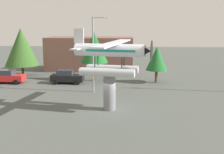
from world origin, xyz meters
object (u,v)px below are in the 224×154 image
car_near_red (8,76)px  car_mid_black (67,77)px  streetlight_primary (95,49)px  tree_center_back (157,59)px  floatplane_monument (111,56)px  tree_west (21,47)px  tree_east (94,48)px  display_pedestal (110,92)px  storefront_building (90,54)px

car_near_red → car_mid_black: (7.74, 0.41, 0.00)m
streetlight_primary → tree_center_back: (7.35, 5.70, -1.67)m
floatplane_monument → tree_west: floatplane_monument is taller
tree_west → tree_east: tree_west is taller
car_mid_black → streetlight_primary: size_ratio=0.50×
tree_west → car_mid_black: bearing=-32.0°
display_pedestal → tree_west: 21.37m
streetlight_primary → tree_east: bearing=98.4°
tree_east → tree_center_back: bearing=-4.6°
floatplane_monument → tree_center_back: floatplane_monument is taller
floatplane_monument → tree_east: floatplane_monument is taller
floatplane_monument → storefront_building: floatplane_monument is taller
storefront_building → tree_west: bearing=-145.6°
streetlight_primary → tree_east: streetlight_primary is taller
car_near_red → tree_center_back: tree_center_back is taller
tree_west → tree_center_back: tree_west is taller
floatplane_monument → tree_center_back: size_ratio=2.20×
floatplane_monument → tree_east: size_ratio=1.59×
car_mid_black → tree_east: bearing=31.8°
floatplane_monument → streetlight_primary: size_ratio=1.24×
car_near_red → tree_west: bearing=90.9°
tree_east → floatplane_monument: bearing=-75.8°
display_pedestal → floatplane_monument: size_ratio=0.31×
car_mid_black → car_near_red: bearing=-177.0°
tree_west → streetlight_primary: bearing=-37.2°
storefront_building → car_mid_black: bearing=-97.2°
storefront_building → tree_west: 11.29m
display_pedestal → car_mid_black: display_pedestal is taller
car_near_red → storefront_building: bearing=51.8°
car_near_red → tree_west: 6.29m
floatplane_monument → tree_center_back: (5.04, 12.22, -1.73)m
storefront_building → display_pedestal: bearing=-77.1°
car_near_red → car_mid_black: bearing=3.0°
display_pedestal → car_mid_black: size_ratio=0.77×
storefront_building → tree_center_back: bearing=-43.8°
car_mid_black → streetlight_primary: bearing=-45.2°
tree_west → tree_east: 11.50m
car_mid_black → tree_east: (3.33, 2.06, 3.62)m
display_pedestal → floatplane_monument: (0.13, -0.02, 3.29)m
car_near_red → streetlight_primary: (12.00, -3.89, 3.97)m
tree_west → tree_east: size_ratio=1.07×
floatplane_monument → tree_center_back: 13.33m
tree_east → storefront_building: bearing=101.9°
display_pedestal → floatplane_monument: bearing=-9.4°
display_pedestal → streetlight_primary: (-2.18, 6.51, 3.23)m
display_pedestal → tree_east: bearing=103.6°
car_mid_black → tree_east: tree_east is taller
streetlight_primary → tree_east: (-0.94, 6.36, -0.35)m
car_near_red → tree_west: size_ratio=0.60×
floatplane_monument → tree_east: (-3.25, 12.89, -0.41)m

